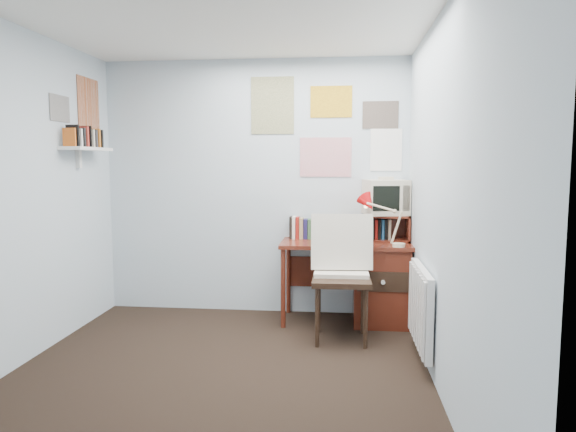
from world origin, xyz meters
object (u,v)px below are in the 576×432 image
tv_riser (387,228)px  crt_tv (386,196)px  desk (374,280)px  radiator (421,307)px  desk_chair (341,280)px  wall_shelf (87,149)px  desk_lamp (399,223)px

tv_riser → crt_tv: 0.30m
desk → tv_riser: (0.12, 0.11, 0.48)m
radiator → desk_chair: bearing=145.2°
crt_tv → wall_shelf: 2.75m
desk_chair → radiator: size_ratio=1.29×
desk → desk_lamp: 0.63m
tv_riser → radiator: bearing=-80.7°
desk → crt_tv: bearing=52.2°
desk_chair → radiator: 0.73m
tv_riser → radiator: 1.15m
tv_riser → wall_shelf: wall_shelf is taller
radiator → desk_lamp: bearing=97.7°
radiator → wall_shelf: (-2.86, 0.55, 1.20)m
desk_lamp → crt_tv: 0.42m
tv_riser → wall_shelf: (-2.69, -0.49, 0.74)m
desk → desk_lamp: (0.19, -0.22, 0.56)m
tv_riser → radiator: tv_riser is taller
desk_chair → desk_lamp: bearing=29.8°
tv_riser → radiator: (0.17, -1.04, -0.47)m
desk_lamp → wall_shelf: bearing=168.5°
desk → tv_riser: tv_riser is taller
crt_tv → desk_chair: bearing=-133.9°
desk_chair → desk_lamp: desk_lamp is taller
desk_chair → desk_lamp: 0.74m
desk_lamp → desk_chair: bearing=-164.3°
desk_chair → tv_riser: bearing=55.0°
desk_chair → wall_shelf: (-2.26, 0.14, 1.10)m
desk → desk_chair: desk_chair is taller
wall_shelf → desk_chair: bearing=-3.4°
crt_tv → radiator: (0.19, -1.06, -0.77)m
desk → desk_chair: 0.61m
tv_riser → wall_shelf: bearing=-169.7°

